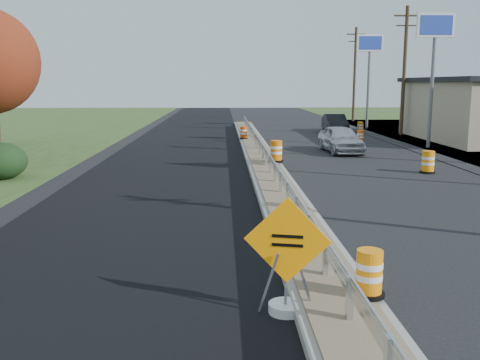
{
  "coord_description": "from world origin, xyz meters",
  "views": [
    {
      "loc": [
        -1.98,
        -15.82,
        3.88
      ],
      "look_at": [
        -1.47,
        -0.54,
        1.1
      ],
      "focal_mm": 40.0,
      "sensor_mm": 36.0,
      "label": 1
    }
  ],
  "objects_px": {
    "barrel_shoulder_far": "(360,127)",
    "car_dark_mid": "(335,123)",
    "caution_sign": "(287,285)",
    "barrel_shoulder_mid": "(360,136)",
    "car_silver": "(341,139)",
    "barrel_median_mid": "(276,152)",
    "barrel_shoulder_near": "(428,162)",
    "barrel_median_near": "(369,274)",
    "barrel_median_far": "(244,133)"
  },
  "relations": [
    {
      "from": "barrel_shoulder_mid",
      "to": "car_silver",
      "type": "xyz_separation_m",
      "value": [
        -2.49,
        -5.32,
        0.39
      ]
    },
    {
      "from": "barrel_median_near",
      "to": "barrel_median_far",
      "type": "distance_m",
      "value": 26.8
    },
    {
      "from": "barrel_median_far",
      "to": "caution_sign",
      "type": "bearing_deg",
      "value": -90.74
    },
    {
      "from": "barrel_shoulder_mid",
      "to": "car_dark_mid",
      "type": "height_order",
      "value": "car_dark_mid"
    },
    {
      "from": "barrel_shoulder_mid",
      "to": "barrel_median_far",
      "type": "bearing_deg",
      "value": 177.88
    },
    {
      "from": "caution_sign",
      "to": "barrel_median_mid",
      "type": "distance_m",
      "value": 16.31
    },
    {
      "from": "barrel_shoulder_far",
      "to": "car_silver",
      "type": "bearing_deg",
      "value": -109.21
    },
    {
      "from": "barrel_shoulder_far",
      "to": "barrel_median_mid",
      "type": "bearing_deg",
      "value": -115.91
    },
    {
      "from": "caution_sign",
      "to": "barrel_shoulder_far",
      "type": "xyz_separation_m",
      "value": [
        9.93,
        33.69,
        -0.11
      ]
    },
    {
      "from": "barrel_shoulder_near",
      "to": "barrel_shoulder_mid",
      "type": "height_order",
      "value": "barrel_shoulder_near"
    },
    {
      "from": "car_dark_mid",
      "to": "barrel_median_far",
      "type": "bearing_deg",
      "value": -135.79
    },
    {
      "from": "car_silver",
      "to": "barrel_shoulder_near",
      "type": "bearing_deg",
      "value": -76.4
    },
    {
      "from": "barrel_shoulder_near",
      "to": "barrel_shoulder_far",
      "type": "distance_m",
      "value": 19.57
    },
    {
      "from": "barrel_shoulder_mid",
      "to": "barrel_shoulder_far",
      "type": "relative_size",
      "value": 0.92
    },
    {
      "from": "caution_sign",
      "to": "barrel_shoulder_far",
      "type": "bearing_deg",
      "value": 86.32
    },
    {
      "from": "caution_sign",
      "to": "barrel_median_near",
      "type": "bearing_deg",
      "value": 18.7
    },
    {
      "from": "barrel_median_mid",
      "to": "barrel_shoulder_near",
      "type": "distance_m",
      "value": 6.76
    },
    {
      "from": "barrel_shoulder_mid",
      "to": "car_silver",
      "type": "height_order",
      "value": "car_silver"
    },
    {
      "from": "barrel_shoulder_far",
      "to": "car_dark_mid",
      "type": "xyz_separation_m",
      "value": [
        -2.03,
        0.09,
        0.32
      ]
    },
    {
      "from": "caution_sign",
      "to": "barrel_shoulder_near",
      "type": "distance_m",
      "value": 16.27
    },
    {
      "from": "barrel_median_mid",
      "to": "barrel_shoulder_far",
      "type": "bearing_deg",
      "value": 64.09
    },
    {
      "from": "barrel_median_near",
      "to": "barrel_shoulder_near",
      "type": "relative_size",
      "value": 0.85
    },
    {
      "from": "caution_sign",
      "to": "barrel_median_far",
      "type": "bearing_deg",
      "value": 101.99
    },
    {
      "from": "barrel_median_far",
      "to": "barrel_shoulder_mid",
      "type": "bearing_deg",
      "value": -2.12
    },
    {
      "from": "barrel_shoulder_near",
      "to": "barrel_shoulder_mid",
      "type": "xyz_separation_m",
      "value": [
        0.2,
        12.42,
        -0.09
      ]
    },
    {
      "from": "barrel_shoulder_near",
      "to": "car_silver",
      "type": "xyz_separation_m",
      "value": [
        -2.28,
        7.11,
        0.29
      ]
    },
    {
      "from": "barrel_shoulder_mid",
      "to": "car_dark_mid",
      "type": "relative_size",
      "value": 0.18
    },
    {
      "from": "barrel_shoulder_mid",
      "to": "caution_sign",
      "type": "bearing_deg",
      "value": -106.92
    },
    {
      "from": "barrel_median_mid",
      "to": "barrel_median_far",
      "type": "relative_size",
      "value": 1.23
    },
    {
      "from": "car_dark_mid",
      "to": "barrel_shoulder_near",
      "type": "bearing_deg",
      "value": -87.98
    },
    {
      "from": "barrel_median_far",
      "to": "car_dark_mid",
      "type": "bearing_deg",
      "value": 42.19
    },
    {
      "from": "barrel_median_far",
      "to": "barrel_shoulder_near",
      "type": "relative_size",
      "value": 0.83
    },
    {
      "from": "car_silver",
      "to": "barrel_shoulder_mid",
      "type": "bearing_deg",
      "value": 60.72
    },
    {
      "from": "car_silver",
      "to": "barrel_shoulder_far",
      "type": "bearing_deg",
      "value": 66.57
    },
    {
      "from": "barrel_shoulder_near",
      "to": "barrel_shoulder_far",
      "type": "bearing_deg",
      "value": 84.06
    },
    {
      "from": "barrel_median_far",
      "to": "car_silver",
      "type": "height_order",
      "value": "car_silver"
    },
    {
      "from": "barrel_median_mid",
      "to": "car_dark_mid",
      "type": "height_order",
      "value": "car_dark_mid"
    },
    {
      "from": "barrel_median_far",
      "to": "barrel_shoulder_near",
      "type": "xyz_separation_m",
      "value": [
        7.55,
        -12.71,
        -0.15
      ]
    },
    {
      "from": "caution_sign",
      "to": "barrel_median_mid",
      "type": "bearing_deg",
      "value": 97.63
    },
    {
      "from": "barrel_shoulder_far",
      "to": "barrel_shoulder_mid",
      "type": "bearing_deg",
      "value": -104.5
    },
    {
      "from": "barrel_median_mid",
      "to": "barrel_shoulder_near",
      "type": "xyz_separation_m",
      "value": [
        6.45,
        -2.02,
        -0.24
      ]
    },
    {
      "from": "barrel_shoulder_near",
      "to": "car_silver",
      "type": "relative_size",
      "value": 0.22
    },
    {
      "from": "barrel_median_far",
      "to": "barrel_shoulder_near",
      "type": "distance_m",
      "value": 14.78
    },
    {
      "from": "caution_sign",
      "to": "barrel_shoulder_mid",
      "type": "relative_size",
      "value": 2.58
    },
    {
      "from": "caution_sign",
      "to": "car_dark_mid",
      "type": "bearing_deg",
      "value": 89.57
    },
    {
      "from": "caution_sign",
      "to": "barrel_shoulder_far",
      "type": "relative_size",
      "value": 2.39
    },
    {
      "from": "barrel_shoulder_mid",
      "to": "car_dark_mid",
      "type": "distance_m",
      "value": 7.14
    },
    {
      "from": "barrel_shoulder_near",
      "to": "car_silver",
      "type": "height_order",
      "value": "car_silver"
    },
    {
      "from": "barrel_shoulder_near",
      "to": "barrel_median_near",
      "type": "bearing_deg",
      "value": -114.63
    },
    {
      "from": "barrel_median_near",
      "to": "barrel_shoulder_near",
      "type": "xyz_separation_m",
      "value": [
        6.45,
        14.07,
        -0.16
      ]
    }
  ]
}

